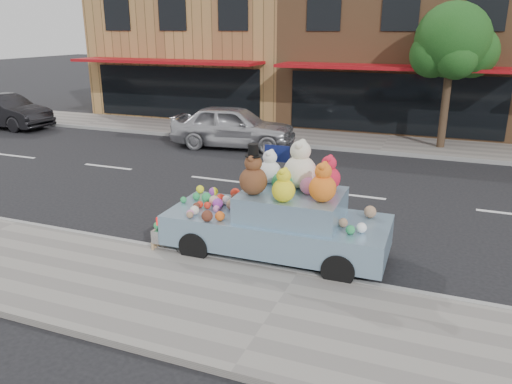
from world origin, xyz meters
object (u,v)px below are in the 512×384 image
at_px(street_tree, 453,47).
at_px(car_dark, 5,111).
at_px(car_silver, 233,126).
at_px(art_car, 279,217).

bearing_deg(street_tree, car_dark, -172.00).
height_order(street_tree, car_silver, street_tree).
bearing_deg(street_tree, car_silver, -161.72).
distance_m(car_silver, car_dark, 11.20).
height_order(car_silver, car_dark, car_silver).
height_order(car_dark, art_car, art_car).
xyz_separation_m(street_tree, art_car, (-2.67, -10.82, -2.87)).
relative_size(street_tree, car_dark, 1.16).
bearing_deg(car_silver, car_dark, 83.50).
distance_m(street_tree, car_dark, 18.97).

